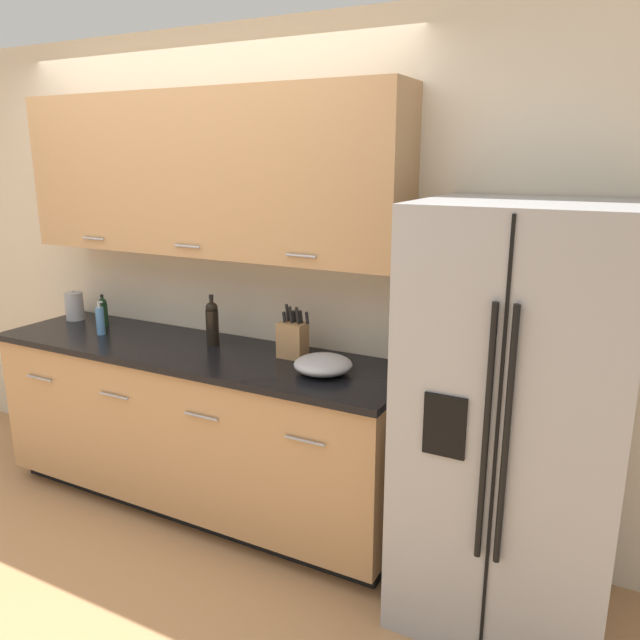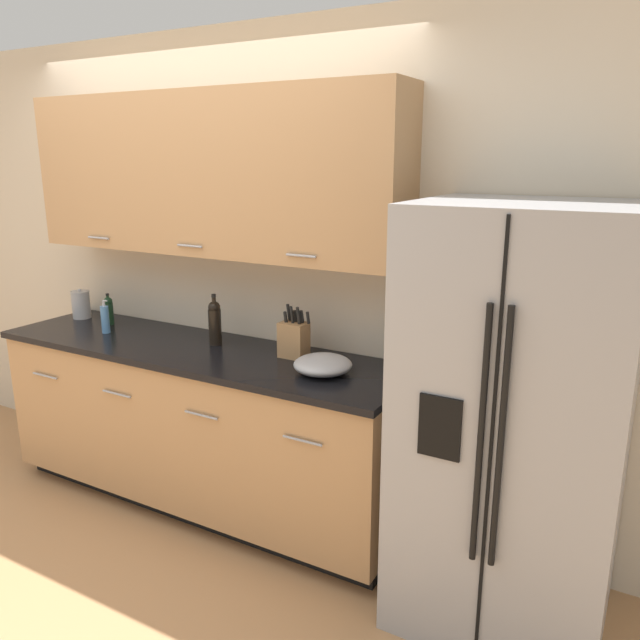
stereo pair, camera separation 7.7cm
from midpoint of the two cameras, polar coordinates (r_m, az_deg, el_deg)
The scene contains 10 objects.
ground_plane at distance 3.36m, azimuth -23.74°, elevation -21.80°, with size 14.00×14.00×0.00m, color #B27F51.
wall_back at distance 3.59m, azimuth -10.62°, elevation 7.09°, with size 10.00×0.39×2.60m.
counter_unit at distance 3.60m, azimuth -11.64°, elevation -9.51°, with size 2.41×0.64×0.93m.
refrigerator at distance 2.69m, azimuth 16.67°, elevation -8.83°, with size 0.84×0.77×1.77m.
knife_block at distance 3.19m, azimuth -3.20°, elevation -1.73°, with size 0.15×0.10×0.27m.
wine_bottle at distance 3.43m, azimuth -10.46°, elevation -0.22°, with size 0.07×0.07×0.28m.
soap_dispenser at distance 3.82m, azimuth -20.00°, elevation -0.05°, with size 0.05×0.05×0.20m.
oil_bottle at distance 4.01m, azimuth -19.73°, elevation 0.74°, with size 0.05×0.05×0.19m.
steel_canister at distance 4.23m, azimuth -22.03°, elevation 1.20°, with size 0.12×0.12×0.19m.
mixing_bowl at distance 2.96m, azimuth -0.47°, elevation -4.10°, with size 0.28×0.28×0.09m.
Camera 1 is at (2.22, -1.60, 1.93)m, focal length 35.00 mm.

